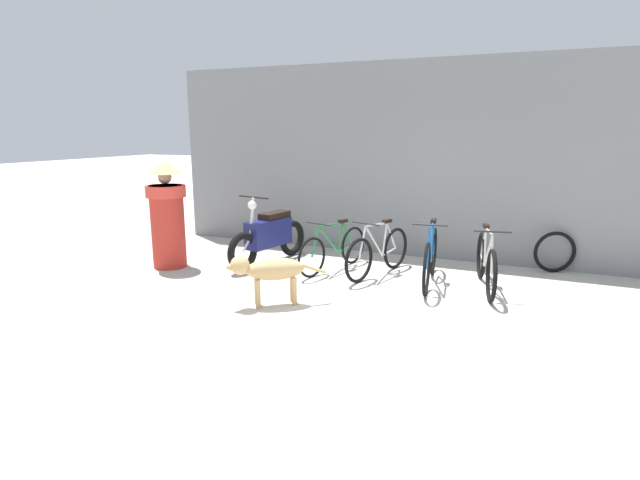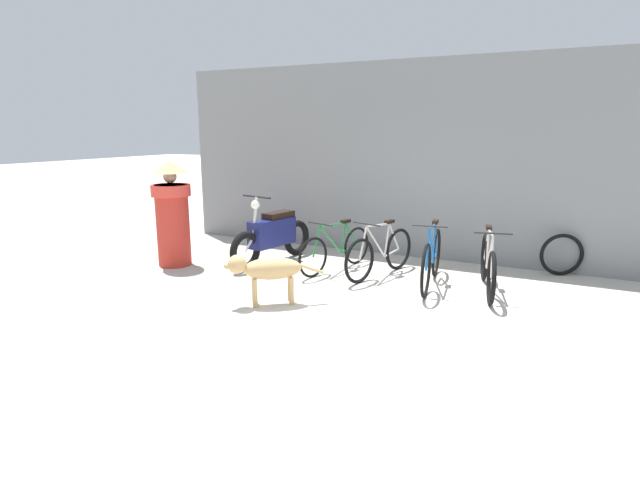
# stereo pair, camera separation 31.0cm
# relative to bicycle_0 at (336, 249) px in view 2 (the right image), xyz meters

# --- Properties ---
(ground_plane) EXTENTS (60.00, 60.00, 0.00)m
(ground_plane) POSITION_rel_bicycle_0_xyz_m (1.08, -1.75, -0.33)
(ground_plane) COLOR #B7B2A5
(shop_wall_back) EXTENTS (9.44, 0.20, 3.25)m
(shop_wall_back) POSITION_rel_bicycle_0_xyz_m (1.08, 1.45, 1.29)
(shop_wall_back) COLOR slate
(shop_wall_back) RESTS_ON ground
(bicycle_0) EXTENTS (0.57, 1.59, 0.79)m
(bicycle_0) POSITION_rel_bicycle_0_xyz_m (0.00, 0.00, 0.00)
(bicycle_0) COLOR black
(bicycle_0) RESTS_ON ground
(bicycle_1) EXTENTS (0.58, 1.57, 0.85)m
(bicycle_1) POSITION_rel_bicycle_0_xyz_m (0.71, 0.00, 0.01)
(bicycle_1) COLOR black
(bicycle_1) RESTS_ON ground
(bicycle_2) EXTENTS (0.46, 1.74, 0.93)m
(bicycle_2) POSITION_rel_bicycle_0_xyz_m (1.52, -0.15, 0.05)
(bicycle_2) COLOR black
(bicycle_2) RESTS_ON ground
(bicycle_3) EXTENTS (0.52, 1.74, 0.89)m
(bicycle_3) POSITION_rel_bicycle_0_xyz_m (2.25, -0.05, 0.03)
(bicycle_3) COLOR black
(bicycle_3) RESTS_ON ground
(motorcycle) EXTENTS (0.59, 1.83, 1.13)m
(motorcycle) POSITION_rel_bicycle_0_xyz_m (-1.13, -0.02, 0.12)
(motorcycle) COLOR black
(motorcycle) RESTS_ON ground
(stray_dog) EXTENTS (1.04, 0.81, 0.65)m
(stray_dog) POSITION_rel_bicycle_0_xyz_m (-0.14, -1.80, 0.12)
(stray_dog) COLOR tan
(stray_dog) RESTS_ON ground
(person_in_robes) EXTENTS (0.85, 0.85, 1.67)m
(person_in_robes) POSITION_rel_bicycle_0_xyz_m (-2.47, -0.84, 0.53)
(person_in_robes) COLOR #B72D23
(person_in_robes) RESTS_ON ground
(spare_tire_left) EXTENTS (0.61, 0.29, 0.64)m
(spare_tire_left) POSITION_rel_bicycle_0_xyz_m (3.14, 1.20, -0.01)
(spare_tire_left) COLOR black
(spare_tire_left) RESTS_ON ground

